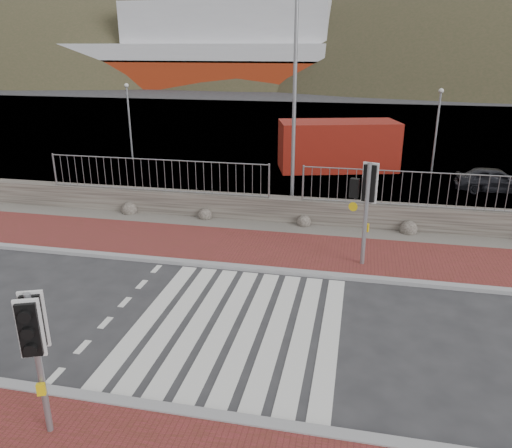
% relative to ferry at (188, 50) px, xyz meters
% --- Properties ---
extents(ground, '(220.00, 220.00, 0.00)m').
position_rel_ferry_xyz_m(ground, '(24.65, -67.90, -5.36)').
color(ground, '#28282B').
rests_on(ground, ground).
extents(sidewalk_far, '(40.00, 3.00, 0.08)m').
position_rel_ferry_xyz_m(sidewalk_far, '(24.65, -63.40, -5.32)').
color(sidewalk_far, maroon).
rests_on(sidewalk_far, ground).
extents(kerb_near, '(40.00, 0.25, 0.12)m').
position_rel_ferry_xyz_m(kerb_near, '(24.65, -70.90, -5.31)').
color(kerb_near, gray).
rests_on(kerb_near, ground).
extents(kerb_far, '(40.00, 0.25, 0.12)m').
position_rel_ferry_xyz_m(kerb_far, '(24.65, -64.90, -5.31)').
color(kerb_far, gray).
rests_on(kerb_far, ground).
extents(zebra_crossing, '(4.62, 5.60, 0.01)m').
position_rel_ferry_xyz_m(zebra_crossing, '(24.65, -67.90, -5.36)').
color(zebra_crossing, silver).
rests_on(zebra_crossing, ground).
extents(gravel_strip, '(40.00, 1.50, 0.06)m').
position_rel_ferry_xyz_m(gravel_strip, '(24.65, -61.40, -5.33)').
color(gravel_strip, '#59544C').
rests_on(gravel_strip, ground).
extents(stone_wall, '(40.00, 0.60, 0.90)m').
position_rel_ferry_xyz_m(stone_wall, '(24.65, -60.60, -4.91)').
color(stone_wall, '#413B35').
rests_on(stone_wall, ground).
extents(railing, '(18.07, 0.07, 1.22)m').
position_rel_ferry_xyz_m(railing, '(24.65, -60.75, -3.54)').
color(railing, gray).
rests_on(railing, stone_wall).
extents(quay, '(120.00, 40.00, 0.50)m').
position_rel_ferry_xyz_m(quay, '(24.65, -40.00, -5.36)').
color(quay, '#4C4C4F').
rests_on(quay, ground).
extents(water, '(220.00, 50.00, 0.05)m').
position_rel_ferry_xyz_m(water, '(24.65, -5.00, -5.36)').
color(water, '#3F4C54').
rests_on(water, ground).
extents(ferry, '(50.00, 16.00, 20.00)m').
position_rel_ferry_xyz_m(ferry, '(0.00, 0.00, 0.00)').
color(ferry, maroon).
rests_on(ferry, ground).
extents(hills_backdrop, '(254.00, 90.00, 100.00)m').
position_rel_ferry_xyz_m(hills_backdrop, '(31.40, 20.00, -28.42)').
color(hills_backdrop, '#30321E').
rests_on(hills_backdrop, ground).
extents(traffic_signal_near, '(0.42, 0.34, 2.58)m').
position_rel_ferry_xyz_m(traffic_signal_near, '(22.47, -71.78, -3.50)').
color(traffic_signal_near, gray).
rests_on(traffic_signal_near, ground).
extents(traffic_signal_far, '(0.75, 0.42, 3.05)m').
position_rel_ferry_xyz_m(traffic_signal_far, '(27.36, -63.94, -3.16)').
color(traffic_signal_far, gray).
rests_on(traffic_signal_far, ground).
extents(streetlight, '(1.64, 0.22, 7.72)m').
position_rel_ferry_xyz_m(streetlight, '(24.88, -59.80, -1.02)').
color(streetlight, gray).
rests_on(streetlight, ground).
extents(shipping_container, '(6.30, 3.93, 2.44)m').
position_rel_ferry_xyz_m(shipping_container, '(25.98, -51.97, -4.14)').
color(shipping_container, maroon).
rests_on(shipping_container, ground).
extents(car_a, '(3.19, 1.31, 1.08)m').
position_rel_ferry_xyz_m(car_a, '(32.88, -54.89, -4.82)').
color(car_a, black).
rests_on(car_a, ground).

